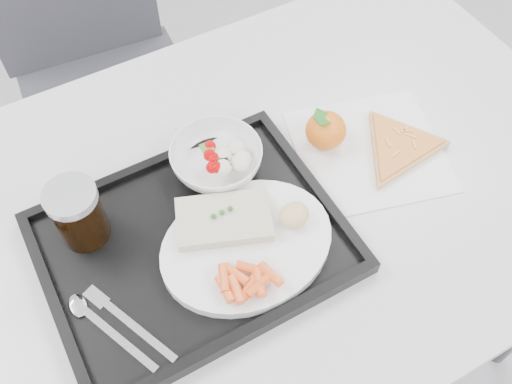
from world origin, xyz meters
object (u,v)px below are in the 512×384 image
chair (96,58)px  tray (193,244)px  dinner_plate (247,245)px  salad_bowl (216,159)px  pizza_slice (399,146)px  table (266,210)px  cola_glass (78,213)px  tangerine (326,130)px

chair → tray: 0.76m
dinner_plate → salad_bowl: 0.16m
pizza_slice → chair: bearing=115.4°
tray → dinner_plate: 0.08m
table → chair: (-0.10, 0.68, -0.15)m
tray → salad_bowl: 0.15m
salad_bowl → cola_glass: cola_glass is taller
salad_bowl → tangerine: 0.20m
table → pizza_slice: 0.26m
dinner_plate → table: bearing=46.4°
chair → salad_bowl: 0.67m
dinner_plate → pizza_slice: size_ratio=0.97×
chair → salad_bowl: chair is taller
tray → pizza_slice: size_ratio=1.62×
table → dinner_plate: size_ratio=4.44×
salad_bowl → pizza_slice: salad_bowl is taller
dinner_plate → tangerine: bearing=29.3°
cola_glass → tangerine: cola_glass is taller
pizza_slice → dinner_plate: bearing=-171.6°
table → tangerine: size_ratio=13.64×
table → pizza_slice: size_ratio=4.31×
chair → tangerine: chair is taller
table → tray: 0.18m
table → salad_bowl: 0.14m
salad_bowl → cola_glass: (-0.23, -0.01, 0.03)m
chair → tray: size_ratio=2.07×
tangerine → cola_glass: bearing=177.4°
table → salad_bowl: bearing=128.9°
chair → tray: chair is taller
tangerine → pizza_slice: tangerine is taller
dinner_plate → pizza_slice: (0.33, 0.05, -0.01)m
salad_bowl → tangerine: bearing=-9.9°
dinner_plate → salad_bowl: bearing=79.3°
table → tray: size_ratio=2.67×
chair → dinner_plate: bearing=-88.8°
chair → tray: bearing=-94.1°
salad_bowl → chair: bearing=94.3°
tray → dinner_plate: bearing=-35.6°
tray → pizza_slice: (0.40, 0.00, 0.00)m
chair → cola_glass: chair is taller
chair → cola_glass: size_ratio=8.61×
dinner_plate → tray: bearing=144.4°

